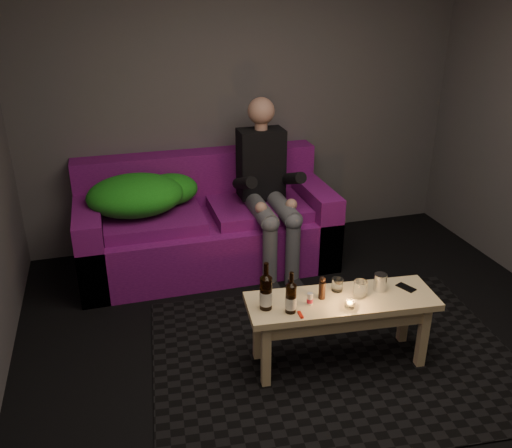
{
  "coord_description": "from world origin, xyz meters",
  "views": [
    {
      "loc": [
        -1.24,
        -2.43,
        2.28
      ],
      "look_at": [
        -0.22,
        1.13,
        0.62
      ],
      "focal_mm": 38.0,
      "sensor_mm": 36.0,
      "label": 1
    }
  ],
  "objects_px": {
    "sofa": "(206,227)",
    "steel_cup": "(380,282)",
    "beer_bottle_b": "(291,298)",
    "coffee_table": "(341,310)",
    "person": "(267,184)",
    "beer_bottle_a": "(266,292)"
  },
  "relations": [
    {
      "from": "coffee_table",
      "to": "sofa",
      "type": "bearing_deg",
      "value": 108.62
    },
    {
      "from": "sofa",
      "to": "person",
      "type": "distance_m",
      "value": 0.67
    },
    {
      "from": "beer_bottle_a",
      "to": "steel_cup",
      "type": "distance_m",
      "value": 0.76
    },
    {
      "from": "beer_bottle_b",
      "to": "steel_cup",
      "type": "distance_m",
      "value": 0.64
    },
    {
      "from": "person",
      "to": "coffee_table",
      "type": "bearing_deg",
      "value": -88.18
    },
    {
      "from": "beer_bottle_a",
      "to": "beer_bottle_b",
      "type": "height_order",
      "value": "beer_bottle_a"
    },
    {
      "from": "sofa",
      "to": "coffee_table",
      "type": "distance_m",
      "value": 1.72
    },
    {
      "from": "person",
      "to": "steel_cup",
      "type": "distance_m",
      "value": 1.48
    },
    {
      "from": "steel_cup",
      "to": "person",
      "type": "bearing_deg",
      "value": 102.57
    },
    {
      "from": "sofa",
      "to": "beer_bottle_b",
      "type": "xyz_separation_m",
      "value": [
        0.19,
        -1.68,
        0.25
      ]
    },
    {
      "from": "sofa",
      "to": "coffee_table",
      "type": "height_order",
      "value": "sofa"
    },
    {
      "from": "coffee_table",
      "to": "steel_cup",
      "type": "relative_size",
      "value": 10.88
    },
    {
      "from": "sofa",
      "to": "steel_cup",
      "type": "relative_size",
      "value": 19.09
    },
    {
      "from": "person",
      "to": "beer_bottle_b",
      "type": "relative_size",
      "value": 5.35
    },
    {
      "from": "person",
      "to": "beer_bottle_a",
      "type": "bearing_deg",
      "value": -107.14
    },
    {
      "from": "coffee_table",
      "to": "steel_cup",
      "type": "height_order",
      "value": "steel_cup"
    },
    {
      "from": "sofa",
      "to": "person",
      "type": "relative_size",
      "value": 1.5
    },
    {
      "from": "person",
      "to": "beer_bottle_b",
      "type": "xyz_separation_m",
      "value": [
        -0.31,
        -1.51,
        -0.15
      ]
    },
    {
      "from": "sofa",
      "to": "beer_bottle_a",
      "type": "relative_size",
      "value": 6.96
    },
    {
      "from": "beer_bottle_b",
      "to": "sofa",
      "type": "bearing_deg",
      "value": 96.49
    },
    {
      "from": "sofa",
      "to": "person",
      "type": "height_order",
      "value": "person"
    },
    {
      "from": "sofa",
      "to": "beer_bottle_b",
      "type": "distance_m",
      "value": 1.71
    }
  ]
}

